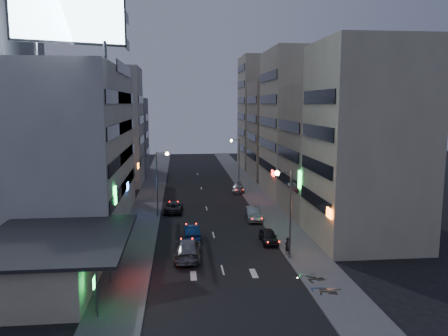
{
  "coord_description": "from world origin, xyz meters",
  "views": [
    {
      "loc": [
        -3.46,
        -31.1,
        13.99
      ],
      "look_at": [
        1.48,
        17.32,
        6.75
      ],
      "focal_mm": 35.0,
      "sensor_mm": 36.0,
      "label": 1
    }
  ],
  "objects": [
    {
      "name": "street_lamp_right_near",
      "position": [
        5.9,
        6.0,
        5.36
      ],
      "size": [
        1.6,
        0.44,
        8.02
      ],
      "color": "#595B60",
      "rests_on": "sidewalk_right"
    },
    {
      "name": "scooter_silver_a",
      "position": [
        8.39,
        -0.68,
        0.62
      ],
      "size": [
        0.81,
        1.71,
        1.0
      ],
      "primitive_type": null,
      "rotation": [
        0.0,
        0.0,
        1.73
      ],
      "color": "#919498",
      "rests_on": "sidewalk_right"
    },
    {
      "name": "parked_car_right_near",
      "position": [
        5.35,
        10.81,
        0.67
      ],
      "size": [
        1.66,
        3.97,
        1.34
      ],
      "primitive_type": "imported",
      "rotation": [
        0.0,
        0.0,
        -0.02
      ],
      "color": "black",
      "rests_on": "ground"
    },
    {
      "name": "parked_car_right_mid",
      "position": [
        5.27,
        19.69,
        0.77
      ],
      "size": [
        1.88,
        4.75,
        1.54
      ],
      "primitive_type": "imported",
      "rotation": [
        0.0,
        0.0,
        -0.05
      ],
      "color": "#969A9D",
      "rests_on": "ground"
    },
    {
      "name": "billboard",
      "position": [
        -12.99,
        9.97,
        21.66
      ],
      "size": [
        9.52,
        3.75,
        6.2
      ],
      "rotation": [
        0.0,
        0.0,
        0.35
      ],
      "color": "#595B60",
      "rests_on": "white_building"
    },
    {
      "name": "scooter_silver_b",
      "position": [
        7.39,
        1.71,
        0.71
      ],
      "size": [
        1.37,
        2.03,
        1.18
      ],
      "primitive_type": null,
      "rotation": [
        0.0,
        0.0,
        1.15
      ],
      "color": "#919497",
      "rests_on": "sidewalk_right"
    },
    {
      "name": "far_left_a",
      "position": [
        -15.5,
        45.0,
        10.0
      ],
      "size": [
        11.0,
        10.0,
        20.0
      ],
      "primitive_type": "cube",
      "color": "beige",
      "rests_on": "ground"
    },
    {
      "name": "shophouse_near",
      "position": [
        15.0,
        10.5,
        10.0
      ],
      "size": [
        10.0,
        11.0,
        20.0
      ],
      "primitive_type": "cube",
      "color": "#C2BA98",
      "rests_on": "ground"
    },
    {
      "name": "sidewalk_right",
      "position": [
        8.0,
        30.0,
        0.06
      ],
      "size": [
        4.0,
        120.0,
        0.12
      ],
      "primitive_type": "cube",
      "color": "#4C4C4F",
      "rests_on": "ground"
    },
    {
      "name": "street_lamp_left",
      "position": [
        -5.9,
        22.0,
        5.36
      ],
      "size": [
        1.6,
        0.44,
        8.02
      ],
      "color": "#595B60",
      "rests_on": "sidewalk_left"
    },
    {
      "name": "scooter_blue",
      "position": [
        7.42,
        -0.57,
        0.66
      ],
      "size": [
        0.69,
        1.8,
        1.08
      ],
      "primitive_type": null,
      "rotation": [
        0.0,
        0.0,
        1.52
      ],
      "color": "navy",
      "rests_on": "sidewalk_right"
    },
    {
      "name": "parked_car_left",
      "position": [
        -4.39,
        24.43,
        0.68
      ],
      "size": [
        2.51,
        5.0,
        1.36
      ],
      "primitive_type": "imported",
      "rotation": [
        0.0,
        0.0,
        3.09
      ],
      "color": "#292A2E",
      "rests_on": "ground"
    },
    {
      "name": "person",
      "position": [
        6.3,
        6.99,
        0.92
      ],
      "size": [
        0.7,
        0.67,
        1.61
      ],
      "primitive_type": "imported",
      "rotation": [
        0.0,
        0.0,
        3.82
      ],
      "color": "black",
      "rests_on": "sidewalk_right"
    },
    {
      "name": "street_lamp_right_far",
      "position": [
        5.9,
        40.0,
        5.36
      ],
      "size": [
        1.6,
        0.44,
        8.02
      ],
      "color": "#595B60",
      "rests_on": "sidewalk_right"
    },
    {
      "name": "road_car_blue",
      "position": [
        -2.35,
        13.06,
        0.73
      ],
      "size": [
        1.68,
        4.48,
        1.46
      ],
      "primitive_type": "imported",
      "rotation": [
        0.0,
        0.0,
        3.17
      ],
      "color": "navy",
      "rests_on": "ground"
    },
    {
      "name": "food_court",
      "position": [
        -13.9,
        2.0,
        1.98
      ],
      "size": [
        11.0,
        13.0,
        3.88
      ],
      "color": "#C2BA98",
      "rests_on": "ground"
    },
    {
      "name": "shophouse_mid",
      "position": [
        15.5,
        22.0,
        8.0
      ],
      "size": [
        11.0,
        12.0,
        16.0
      ],
      "primitive_type": "cube",
      "color": "tan",
      "rests_on": "ground"
    },
    {
      "name": "ground",
      "position": [
        0.0,
        0.0,
        0.0
      ],
      "size": [
        180.0,
        180.0,
        0.0
      ],
      "primitive_type": "plane",
      "color": "black",
      "rests_on": "ground"
    },
    {
      "name": "scooter_black_b",
      "position": [
        7.8,
        1.29,
        0.71
      ],
      "size": [
        0.93,
        2.01,
        1.18
      ],
      "primitive_type": null,
      "rotation": [
        0.0,
        0.0,
        1.72
      ],
      "color": "black",
      "rests_on": "sidewalk_right"
    },
    {
      "name": "far_right_a",
      "position": [
        15.5,
        50.0,
        9.0
      ],
      "size": [
        11.0,
        12.0,
        18.0
      ],
      "primitive_type": "cube",
      "color": "tan",
      "rests_on": "ground"
    },
    {
      "name": "white_building",
      "position": [
        -17.0,
        20.0,
        9.0
      ],
      "size": [
        14.0,
        24.0,
        18.0
      ],
      "primitive_type": "cube",
      "color": "beige",
      "rests_on": "ground"
    },
    {
      "name": "far_left_b",
      "position": [
        -16.0,
        58.0,
        7.5
      ],
      "size": [
        12.0,
        10.0,
        15.0
      ],
      "primitive_type": "cube",
      "color": "slate",
      "rests_on": "ground"
    },
    {
      "name": "sidewalk_left",
      "position": [
        -8.0,
        30.0,
        0.06
      ],
      "size": [
        4.0,
        120.0,
        0.12
      ],
      "primitive_type": "cube",
      "color": "#4C4C4F",
      "rests_on": "ground"
    },
    {
      "name": "scooter_black_a",
      "position": [
        8.01,
        -1.41,
        0.69
      ],
      "size": [
        1.04,
        1.95,
        1.14
      ],
      "primitive_type": null,
      "rotation": [
        0.0,
        0.0,
        1.33
      ],
      "color": "black",
      "rests_on": "sidewalk_right"
    },
    {
      "name": "parked_car_right_far",
      "position": [
        5.6,
        36.31,
        0.65
      ],
      "size": [
        2.1,
        4.57,
        1.29
      ],
      "primitive_type": "imported",
      "rotation": [
        0.0,
        0.0,
        -0.06
      ],
      "color": "gray",
      "rests_on": "ground"
    },
    {
      "name": "far_right_b",
      "position": [
        16.0,
        64.0,
        12.0
      ],
      "size": [
        12.0,
        12.0,
        24.0
      ],
      "primitive_type": "cube",
      "color": "#C2BA98",
      "rests_on": "ground"
    },
    {
      "name": "shophouse_far",
      "position": [
        15.0,
        35.0,
        11.0
      ],
      "size": [
        10.0,
        14.0,
        22.0
      ],
      "primitive_type": "cube",
      "color": "#C2BA98",
      "rests_on": "ground"
    },
    {
      "name": "road_car_silver",
      "position": [
        -2.92,
        7.31,
        0.85
      ],
      "size": [
        2.66,
        5.98,
        1.71
      ],
      "primitive_type": "imported",
      "rotation": [
        0.0,
        0.0,
        3.09
      ],
      "color": "gray",
      "rests_on": "ground"
    }
  ]
}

